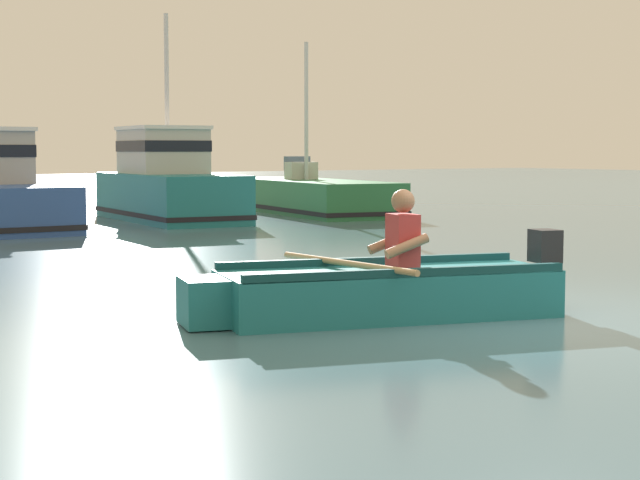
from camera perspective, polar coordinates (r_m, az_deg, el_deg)
name	(u,v)px	position (r m, az deg, el deg)	size (l,w,h in m)	color
ground_plane	(559,319)	(9.94, 12.83, -4.21)	(120.00, 120.00, 0.00)	slate
rowboat_with_person	(380,291)	(9.78, 3.29, -2.75)	(3.67, 2.21, 1.19)	#1E727A
moored_boat_teal	(168,185)	(23.51, -8.24, 2.98)	(2.52, 5.19, 4.53)	#1E727A
moored_boat_green	(309,197)	(26.14, -0.60, 2.35)	(3.29, 6.98, 4.22)	#287042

